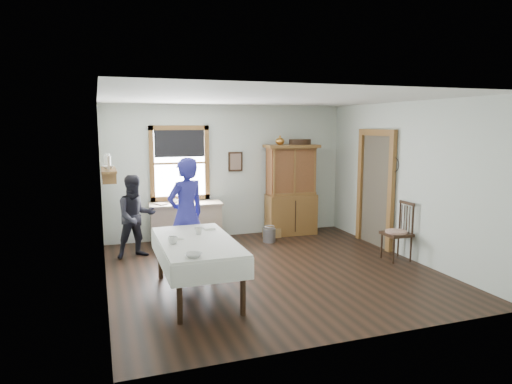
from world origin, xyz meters
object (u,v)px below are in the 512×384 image
china_hutch (291,190)px  woman_blue (186,219)px  spindle_chair (397,231)px  work_counter (186,223)px  wicker_basket (272,233)px  dining_table (197,267)px  pail (269,235)px  figure_dark (136,219)px

china_hutch → woman_blue: (-2.54, -1.71, -0.11)m
spindle_chair → woman_blue: 3.57m
work_counter → woman_blue: woman_blue is taller
wicker_basket → woman_blue: woman_blue is taller
wicker_basket → dining_table: bearing=-128.6°
wicker_basket → woman_blue: 2.68m
wicker_basket → pail: bearing=-119.1°
pail → figure_dark: 2.63m
dining_table → pail: 3.04m
woman_blue → figure_dark: bearing=-80.3°
china_hutch → dining_table: bearing=-130.7°
work_counter → figure_dark: figure_dark is taller
dining_table → spindle_chair: bearing=7.7°
dining_table → spindle_chair: (3.56, 0.48, 0.12)m
china_hutch → spindle_chair: bearing=-65.6°
spindle_chair → woman_blue: (-3.50, 0.62, 0.33)m
dining_table → woman_blue: woman_blue is taller
china_hutch → woman_blue: 3.07m
work_counter → wicker_basket: size_ratio=4.33×
work_counter → woman_blue: (-0.30, -1.68, 0.44)m
spindle_chair → wicker_basket: (-1.44, 2.17, -0.41)m
china_hutch → figure_dark: (-3.24, -0.68, -0.27)m
pail → woman_blue: size_ratio=0.16×
spindle_chair → pail: size_ratio=3.71×
china_hutch → figure_dark: china_hutch is taller
dining_table → woman_blue: bearing=86.5°
spindle_chair → wicker_basket: spindle_chair is taller
woman_blue → figure_dark: size_ratio=1.25×
pail → woman_blue: 2.34m
woman_blue → wicker_basket: bearing=-167.4°
dining_table → china_hutch: bearing=47.1°
spindle_chair → work_counter: bearing=143.9°
wicker_basket → work_counter: bearing=175.7°
woman_blue → figure_dark: 1.25m
pail → figure_dark: (-2.57, -0.20, 0.53)m
dining_table → pail: size_ratio=7.07×
work_counter → spindle_chair: spindle_chair is taller
work_counter → dining_table: size_ratio=0.72×
pail → woman_blue: (-1.87, -1.22, 0.70)m
china_hutch → work_counter: bearing=-177.2°
dining_table → pail: dining_table is taller
work_counter → spindle_chair: 3.94m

